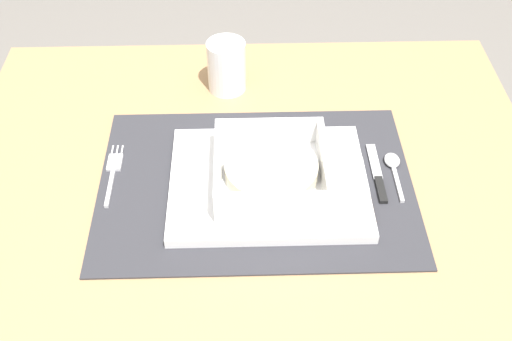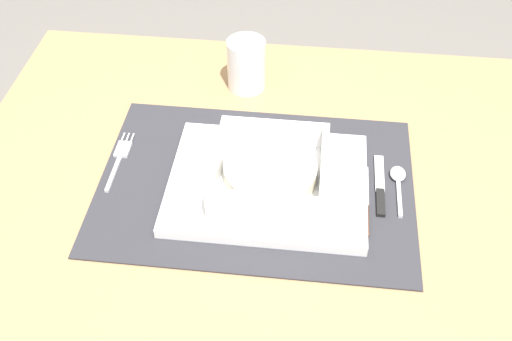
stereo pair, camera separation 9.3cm
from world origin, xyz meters
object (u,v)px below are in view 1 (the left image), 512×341
bread_knife (366,194)px  porridge_bowl (271,171)px  fork (113,170)px  butter_knife (377,175)px  dining_table (251,217)px  drinking_glass (227,68)px  spoon (393,163)px

bread_knife → porridge_bowl: bearing=176.5°
fork → butter_knife: size_ratio=1.02×
bread_knife → dining_table: bearing=161.9°
bread_knife → drinking_glass: bearing=130.9°
drinking_glass → butter_knife: bearing=-45.7°
fork → bread_knife: (0.38, -0.06, 0.00)m
spoon → fork: bearing=179.6°
spoon → butter_knife: (-0.03, -0.02, -0.00)m
fork → spoon: spoon is taller
dining_table → butter_knife: 0.23m
dining_table → porridge_bowl: bearing=-59.8°
porridge_bowl → butter_knife: 0.17m
porridge_bowl → drinking_glass: bearing=104.6°
fork → dining_table: bearing=3.0°
fork → drinking_glass: drinking_glass is taller
dining_table → fork: (-0.21, -0.01, 0.13)m
butter_knife → drinking_glass: (-0.23, 0.24, 0.04)m
dining_table → fork: bearing=-178.2°
spoon → butter_knife: 0.04m
porridge_bowl → fork: bearing=169.8°
fork → bread_knife: size_ratio=0.96×
porridge_bowl → fork: 0.25m
drinking_glass → bread_knife: bearing=-53.0°
dining_table → porridge_bowl: size_ratio=5.58×
porridge_bowl → butter_knife: bearing=6.8°
fork → porridge_bowl: bearing=-9.0°
fork → butter_knife: bearing=-2.2°
porridge_bowl → bread_knife: size_ratio=1.19×
drinking_glass → porridge_bowl: bearing=-75.4°
porridge_bowl → fork: size_ratio=1.24×
bread_knife → drinking_glass: drinking_glass is taller
porridge_bowl → spoon: porridge_bowl is taller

